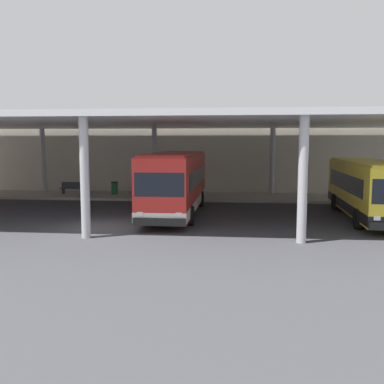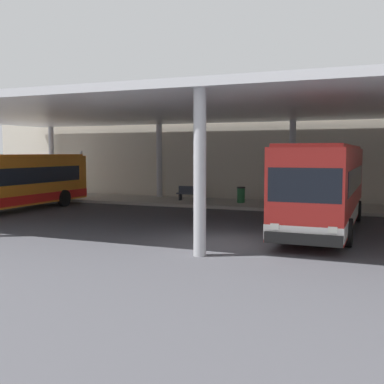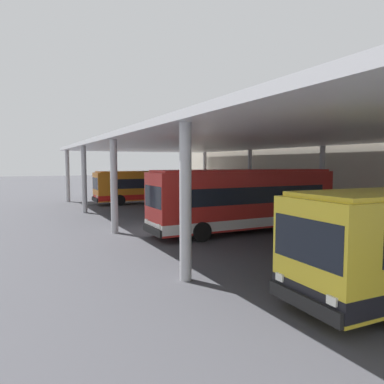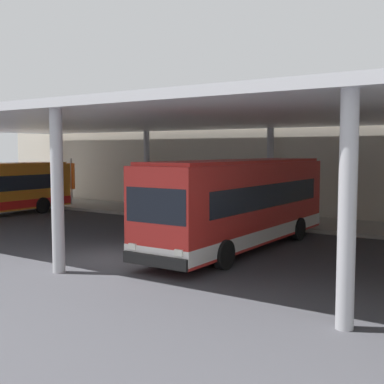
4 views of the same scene
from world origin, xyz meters
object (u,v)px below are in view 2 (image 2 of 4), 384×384
object	(u,v)px
trash_bin	(241,195)
banner_sign	(82,171)
bus_nearest_bay	(14,181)
bus_second_bay	(324,187)
bench_waiting	(191,193)

from	to	relation	value
trash_bin	banner_sign	distance (m)	11.24
bus_nearest_bay	bus_second_bay	size ratio (longest dim) A/B	0.93
bus_nearest_bay	bench_waiting	distance (m)	10.71
bus_nearest_bay	bench_waiting	world-z (taller)	bus_nearest_bay
bus_second_bay	trash_bin	xyz separation A→B (m)	(-5.84, 7.51, -1.16)
bus_second_bay	banner_sign	size ratio (longest dim) A/B	3.54
bus_second_bay	trash_bin	bearing A→B (deg)	127.87
banner_sign	bus_second_bay	bearing A→B (deg)	-21.44
bus_nearest_bay	banner_sign	distance (m)	6.41
bus_nearest_bay	bench_waiting	size ratio (longest dim) A/B	5.85
bus_second_bay	bench_waiting	world-z (taller)	bus_second_bay
bench_waiting	trash_bin	size ratio (longest dim) A/B	1.84
bench_waiting	bus_second_bay	bearing A→B (deg)	-39.31
bus_nearest_bay	trash_bin	size ratio (longest dim) A/B	10.75
bus_nearest_bay	bus_second_bay	world-z (taller)	bus_second_bay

